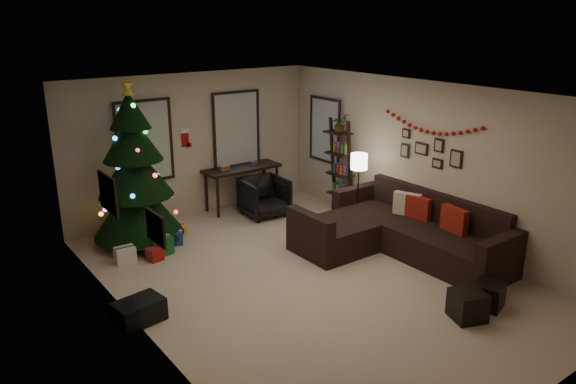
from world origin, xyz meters
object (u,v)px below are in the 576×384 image
(desk, at_px, (242,172))
(bookshelf, at_px, (341,168))
(christmas_tree, at_px, (135,177))
(sofa, at_px, (399,234))
(desk_chair, at_px, (264,197))

(desk, bearing_deg, bookshelf, -43.89)
(christmas_tree, bearing_deg, sofa, -42.04)
(desk, bearing_deg, sofa, -75.16)
(sofa, xyz_separation_m, desk, (-0.89, 3.37, 0.43))
(christmas_tree, bearing_deg, desk_chair, -4.67)
(desk, height_order, bookshelf, bookshelf)
(christmas_tree, xyz_separation_m, desk, (2.34, 0.45, -0.41))
(sofa, bearing_deg, bookshelf, 76.00)
(christmas_tree, distance_m, bookshelf, 3.85)
(sofa, relative_size, desk, 2.02)
(desk, xyz_separation_m, bookshelf, (1.40, -1.34, 0.15))
(desk, xyz_separation_m, desk_chair, (0.09, -0.65, -0.37))
(desk_chair, bearing_deg, bookshelf, -23.95)
(christmas_tree, height_order, desk, christmas_tree)
(desk, relative_size, desk_chair, 2.08)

